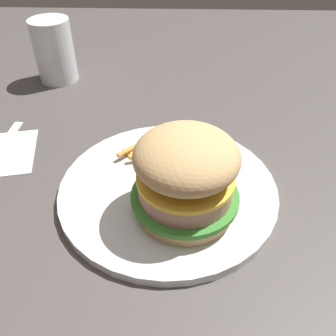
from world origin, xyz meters
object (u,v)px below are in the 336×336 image
Objects in this scene: plate at (168,189)px; sandwich at (186,175)px; fries_pile at (151,153)px; drink_glass at (55,53)px.

plate is 0.07m from sandwich.
sandwich reaches higher than fries_pile.
fries_pile reaches higher than plate.
drink_glass is (-0.25, 0.36, -0.01)m from sandwich.
drink_glass reaches higher than fries_pile.
fries_pile is at bearing -51.95° from drink_glass.
drink_glass is (-0.23, 0.32, 0.05)m from plate.
sandwich is at bearing -55.40° from drink_glass.
fries_pile is (-0.05, 0.10, -0.05)m from sandwich.
sandwich reaches higher than plate.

